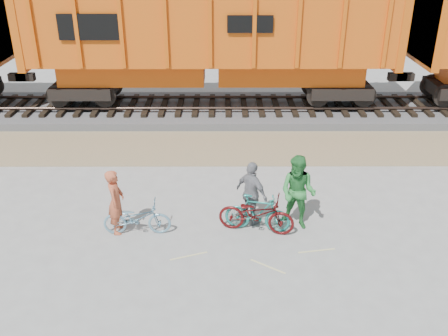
{
  "coord_description": "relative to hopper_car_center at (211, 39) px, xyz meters",
  "views": [
    {
      "loc": [
        -0.21,
        -10.31,
        6.86
      ],
      "look_at": [
        -0.18,
        1.5,
        1.16
      ],
      "focal_mm": 40.0,
      "sensor_mm": 36.0,
      "label": 1
    }
  ],
  "objects": [
    {
      "name": "ballast_bed",
      "position": [
        0.66,
        0.0,
        -2.86
      ],
      "size": [
        120.0,
        4.0,
        0.3
      ],
      "primitive_type": "cube",
      "color": "slate",
      "rests_on": "ground"
    },
    {
      "name": "person_solo",
      "position": [
        -2.16,
        -8.73,
        -2.17
      ],
      "size": [
        0.41,
        0.62,
        1.68
      ],
      "primitive_type": "imported",
      "rotation": [
        0.0,
        0.0,
        1.59
      ],
      "color": "#BD5434",
      "rests_on": "ground"
    },
    {
      "name": "ground",
      "position": [
        0.66,
        -9.0,
        -3.01
      ],
      "size": [
        120.0,
        120.0,
        0.0
      ],
      "primitive_type": "plane",
      "color": "#9E9E99",
      "rests_on": "ground"
    },
    {
      "name": "person_man",
      "position": [
        2.31,
        -8.49,
        -2.04
      ],
      "size": [
        1.17,
        1.08,
        1.92
      ],
      "primitive_type": "imported",
      "rotation": [
        0.0,
        0.0,
        -0.49
      ],
      "color": "#2D7F38",
      "rests_on": "ground"
    },
    {
      "name": "gravel_strip",
      "position": [
        0.66,
        -3.5,
        -3.0
      ],
      "size": [
        120.0,
        3.0,
        0.02
      ],
      "primitive_type": "cube",
      "color": "tan",
      "rests_on": "ground"
    },
    {
      "name": "track",
      "position": [
        0.66,
        0.0,
        -2.53
      ],
      "size": [
        120.0,
        2.6,
        0.24
      ],
      "color": "black",
      "rests_on": "ballast_bed"
    },
    {
      "name": "bicycle_teal",
      "position": [
        1.31,
        -8.69,
        -2.51
      ],
      "size": [
        1.7,
        0.8,
        0.99
      ],
      "primitive_type": "imported",
      "rotation": [
        0.0,
        0.0,
        1.36
      ],
      "color": "teal",
      "rests_on": "ground"
    },
    {
      "name": "hopper_car_center",
      "position": [
        0.0,
        0.0,
        0.0
      ],
      "size": [
        14.0,
        3.13,
        4.65
      ],
      "color": "black",
      "rests_on": "track"
    },
    {
      "name": "bicycle_blue",
      "position": [
        -1.66,
        -8.83,
        -2.57
      ],
      "size": [
        1.67,
        0.62,
        0.87
      ],
      "primitive_type": "imported",
      "rotation": [
        0.0,
        0.0,
        1.6
      ],
      "color": "#6B9BB2",
      "rests_on": "ground"
    },
    {
      "name": "bicycle_maroon",
      "position": [
        1.27,
        -8.74,
        -2.51
      ],
      "size": [
        1.99,
        1.06,
        0.99
      ],
      "primitive_type": "imported",
      "rotation": [
        0.0,
        0.0,
        1.35
      ],
      "color": "#4D0D0E",
      "rests_on": "ground"
    },
    {
      "name": "person_woman",
      "position": [
        1.17,
        -8.34,
        -2.16
      ],
      "size": [
        0.99,
        1.01,
        1.7
      ],
      "primitive_type": "imported",
      "rotation": [
        0.0,
        0.0,
        2.33
      ],
      "color": "gray",
      "rests_on": "ground"
    }
  ]
}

